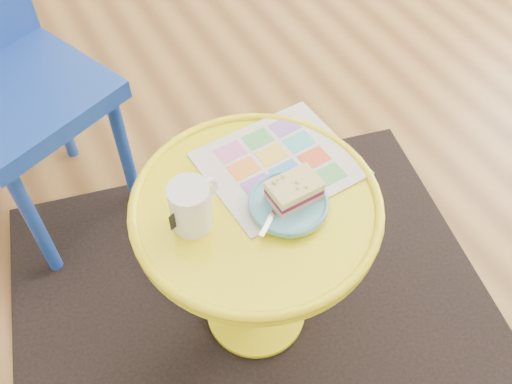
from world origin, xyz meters
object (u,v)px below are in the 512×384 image
side_table (256,241)px  mug (191,205)px  newspaper (279,164)px  plate (288,204)px

side_table → mug: size_ratio=4.55×
mug → side_table: bearing=-29.5°
newspaper → plate: plate is taller
side_table → newspaper: newspaper is taller
newspaper → mug: size_ratio=2.72×
mug → plate: bearing=-39.4°
mug → plate: mug is taller
side_table → mug: 0.24m
side_table → newspaper: bearing=36.5°
newspaper → mug: 0.24m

